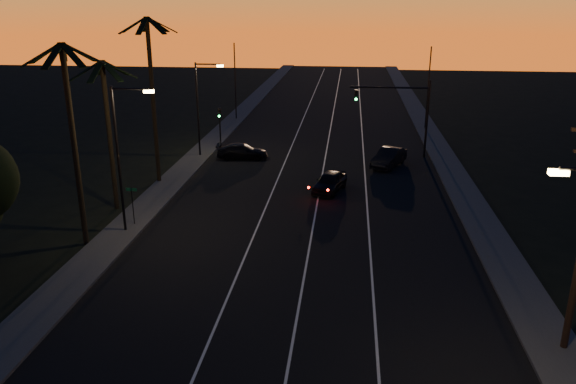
# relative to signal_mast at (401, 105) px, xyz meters

# --- Properties ---
(road) EXTENTS (20.00, 170.00, 0.01)m
(road) POSITION_rel_signal_mast_xyz_m (-7.14, -9.99, -4.78)
(road) COLOR black
(road) RESTS_ON ground
(sidewalk_left) EXTENTS (2.40, 170.00, 0.16)m
(sidewalk_left) POSITION_rel_signal_mast_xyz_m (-18.34, -9.99, -4.70)
(sidewalk_left) COLOR #31312F
(sidewalk_left) RESTS_ON ground
(sidewalk_right) EXTENTS (2.40, 170.00, 0.16)m
(sidewalk_right) POSITION_rel_signal_mast_xyz_m (4.06, -9.99, -4.70)
(sidewalk_right) COLOR #31312F
(sidewalk_right) RESTS_ON ground
(lane_stripe_left) EXTENTS (0.12, 160.00, 0.01)m
(lane_stripe_left) POSITION_rel_signal_mast_xyz_m (-10.14, -9.99, -4.76)
(lane_stripe_left) COLOR silver
(lane_stripe_left) RESTS_ON road
(lane_stripe_mid) EXTENTS (0.12, 160.00, 0.01)m
(lane_stripe_mid) POSITION_rel_signal_mast_xyz_m (-6.64, -9.99, -4.76)
(lane_stripe_mid) COLOR silver
(lane_stripe_mid) RESTS_ON road
(lane_stripe_right) EXTENTS (0.12, 160.00, 0.01)m
(lane_stripe_right) POSITION_rel_signal_mast_xyz_m (-3.14, -9.99, -4.76)
(lane_stripe_right) COLOR silver
(lane_stripe_right) RESTS_ON road
(palm_near) EXTENTS (4.25, 4.16, 11.53)m
(palm_near) POSITION_rel_signal_mast_xyz_m (-19.74, -21.99, 2.29)
(palm_near) COLOR black
(palm_near) RESTS_ON ground
(palm_mid) EXTENTS (4.25, 4.16, 10.03)m
(palm_mid) POSITION_rel_signal_mast_xyz_m (-20.34, -15.99, 1.47)
(palm_mid) COLOR black
(palm_mid) RESTS_ON ground
(palm_far) EXTENTS (4.25, 4.16, 12.53)m
(palm_far) POSITION_rel_signal_mast_xyz_m (-19.34, -9.99, 2.83)
(palm_far) COLOR black
(palm_far) RESTS_ON ground
(streetlight_left_near) EXTENTS (2.55, 0.26, 9.00)m
(streetlight_left_near) POSITION_rel_signal_mast_xyz_m (-17.84, -19.99, 0.54)
(streetlight_left_near) COLOR black
(streetlight_left_near) RESTS_ON ground
(streetlight_left_far) EXTENTS (2.55, 0.26, 8.50)m
(streetlight_left_far) POSITION_rel_signal_mast_xyz_m (-17.82, -1.99, 0.28)
(streetlight_left_far) COLOR black
(streetlight_left_far) RESTS_ON ground
(street_sign) EXTENTS (0.70, 0.06, 2.60)m
(street_sign) POSITION_rel_signal_mast_xyz_m (-17.94, -18.99, -3.13)
(street_sign) COLOR black
(street_sign) RESTS_ON ground
(signal_mast) EXTENTS (7.10, 0.41, 7.00)m
(signal_mast) POSITION_rel_signal_mast_xyz_m (0.00, 0.00, 0.00)
(signal_mast) COLOR black
(signal_mast) RESTS_ON ground
(signal_post) EXTENTS (0.28, 0.37, 4.20)m
(signal_post) POSITION_rel_signal_mast_xyz_m (-16.64, -0.01, -1.89)
(signal_post) COLOR black
(signal_post) RESTS_ON ground
(far_pole_left) EXTENTS (0.14, 0.14, 9.00)m
(far_pole_left) POSITION_rel_signal_mast_xyz_m (-18.14, 15.01, -0.28)
(far_pole_left) COLOR black
(far_pole_left) RESTS_ON ground
(far_pole_right) EXTENTS (0.14, 0.14, 9.00)m
(far_pole_right) POSITION_rel_signal_mast_xyz_m (3.86, 12.01, -0.28)
(far_pole_right) COLOR black
(far_pole_right) RESTS_ON ground
(lead_car) EXTENTS (2.96, 5.04, 1.46)m
(lead_car) POSITION_rel_signal_mast_xyz_m (-5.87, -10.70, -4.04)
(lead_car) COLOR black
(lead_car) RESTS_ON road
(right_car) EXTENTS (3.44, 4.97, 1.55)m
(right_car) POSITION_rel_signal_mast_xyz_m (-1.06, -3.40, -3.99)
(right_car) COLOR black
(right_car) RESTS_ON road
(cross_car) EXTENTS (4.77, 2.28, 1.34)m
(cross_car) POSITION_rel_signal_mast_xyz_m (-14.11, -2.35, -4.10)
(cross_car) COLOR black
(cross_car) RESTS_ON road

